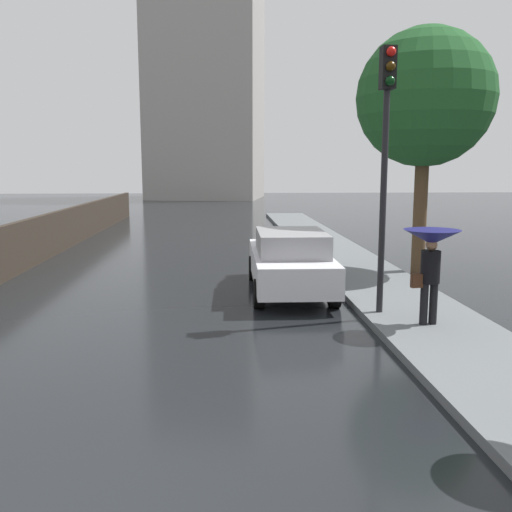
% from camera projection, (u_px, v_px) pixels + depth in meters
% --- Properties ---
extents(car_white_near_kerb, '(1.84, 4.60, 1.47)m').
position_uv_depth(car_white_near_kerb, '(290.00, 261.00, 12.92)').
color(car_white_near_kerb, silver).
rests_on(car_white_near_kerb, ground).
extents(pedestrian_with_umbrella_near, '(0.98, 0.98, 1.69)m').
position_uv_depth(pedestrian_with_umbrella_near, '(431.00, 249.00, 9.71)').
color(pedestrian_with_umbrella_near, black).
rests_on(pedestrian_with_umbrella_near, sidewalk_strip).
extents(traffic_light, '(0.26, 0.39, 4.90)m').
position_uv_depth(traffic_light, '(386.00, 134.00, 10.23)').
color(traffic_light, black).
rests_on(traffic_light, sidewalk_strip).
extents(street_tree_near, '(3.54, 3.54, 6.44)m').
position_uv_depth(street_tree_near, '(425.00, 99.00, 14.38)').
color(street_tree_near, '#4C3823').
rests_on(street_tree_near, ground).
extents(distant_tower, '(11.23, 10.63, 22.24)m').
position_uv_depth(distant_tower, '(206.00, 76.00, 51.13)').
color(distant_tower, '#9E9993').
rests_on(distant_tower, ground).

